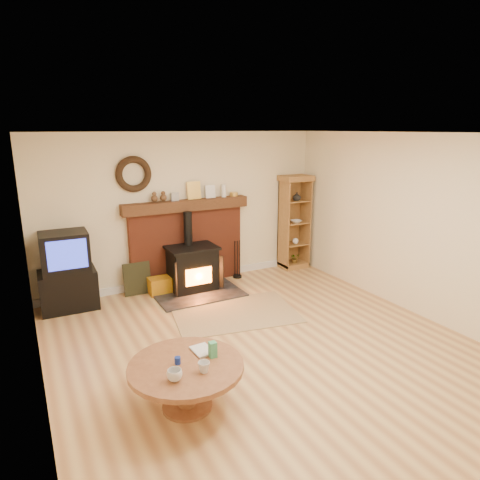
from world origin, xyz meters
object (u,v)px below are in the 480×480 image
wood_stove (193,269)px  coffee_table (186,373)px  curio_cabinet (294,222)px  tv_unit (67,273)px

wood_stove → coffee_table: (-1.22, -2.89, 0.01)m
wood_stove → curio_cabinet: 2.28m
curio_cabinet → coffee_table: 4.69m
wood_stove → tv_unit: size_ratio=1.18×
coffee_table → curio_cabinet: bearing=42.8°
tv_unit → coffee_table: tv_unit is taller
wood_stove → curio_cabinet: bearing=7.2°
tv_unit → coffee_table: bearing=-77.0°
curio_cabinet → coffee_table: curio_cabinet is taller
tv_unit → coffee_table: 3.17m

